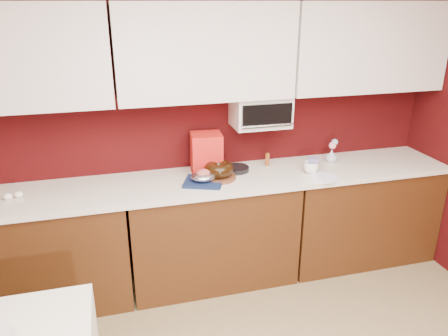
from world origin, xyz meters
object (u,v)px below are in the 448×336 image
toaster_oven (260,111)px  bundt_cake (219,169)px  blue_jar (313,164)px  pandoro_box (206,153)px  foil_ham_nest (203,177)px  coffee_mug (311,166)px  flower_vase (332,155)px

toaster_oven → bundt_cake: bearing=-155.6°
bundt_cake → blue_jar: bearing=-1.8°
bundt_cake → pandoro_box: pandoro_box is taller
foil_ham_nest → coffee_mug: (0.88, -0.01, 0.00)m
bundt_cake → blue_jar: bundt_cake is taller
toaster_oven → pandoro_box: 0.55m
blue_jar → flower_vase: size_ratio=0.90×
toaster_oven → flower_vase: size_ratio=3.73×
toaster_oven → bundt_cake: size_ratio=1.98×
flower_vase → toaster_oven: bearing=174.6°
coffee_mug → blue_jar: coffee_mug is taller
pandoro_box → flower_vase: (1.09, -0.04, -0.10)m
coffee_mug → blue_jar: 0.06m
toaster_oven → blue_jar: bearing=-26.9°
blue_jar → bundt_cake: bearing=178.2°
foil_ham_nest → flower_vase: 1.18m
bundt_cake → pandoro_box: bearing=112.7°
foil_ham_nest → blue_jar: 0.92m
bundt_cake → coffee_mug: (0.75, -0.07, -0.02)m
pandoro_box → coffee_mug: pandoro_box is taller
flower_vase → coffee_mug: bearing=-146.0°
flower_vase → blue_jar: bearing=-149.6°
blue_jar → flower_vase: flower_vase is taller
bundt_cake → coffee_mug: 0.75m
foil_ham_nest → coffee_mug: size_ratio=1.69×
toaster_oven → blue_jar: toaster_oven is taller
toaster_oven → coffee_mug: bearing=-35.2°
pandoro_box → blue_jar: (0.85, -0.18, -0.11)m
foil_ham_nest → pandoro_box: pandoro_box is taller
toaster_oven → pandoro_box: (-0.45, -0.02, -0.31)m
bundt_cake → foil_ham_nest: 0.15m
pandoro_box → flower_vase: pandoro_box is taller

